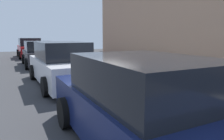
{
  "coord_description": "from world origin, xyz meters",
  "views": [
    {
      "loc": [
        -7.81,
        3.49,
        1.88
      ],
      "look_at": [
        -1.08,
        0.02,
        0.63
      ],
      "focal_mm": 33.25,
      "sensor_mm": 36.0,
      "label": 1
    }
  ],
  "objects_px": {
    "suitcase_red_6": "(120,73)",
    "fire_hydrant": "(96,64)",
    "suitcase_olive_1": "(168,87)",
    "parked_car_navy_0": "(144,108)",
    "suitcase_black_5": "(126,75)",
    "suitcase_olive_8": "(108,67)",
    "suitcase_teal_7": "(113,71)",
    "parked_car_charcoal_2": "(40,54)",
    "bollard_post": "(88,62)",
    "suitcase_navy_9": "(101,66)",
    "suitcase_silver_4": "(136,76)",
    "parked_car_white_1": "(62,65)",
    "suitcase_navy_2": "(156,82)",
    "suitcase_maroon_3": "(143,82)",
    "parked_car_red_3": "(30,48)",
    "suitcase_teal_0": "(183,92)"
  },
  "relations": [
    {
      "from": "suitcase_red_6",
      "to": "fire_hydrant",
      "type": "bearing_deg",
      "value": 0.05
    },
    {
      "from": "suitcase_olive_1",
      "to": "parked_car_navy_0",
      "type": "height_order",
      "value": "parked_car_navy_0"
    },
    {
      "from": "suitcase_black_5",
      "to": "suitcase_olive_8",
      "type": "height_order",
      "value": "suitcase_olive_8"
    },
    {
      "from": "suitcase_teal_7",
      "to": "parked_car_charcoal_2",
      "type": "distance_m",
      "value": 6.53
    },
    {
      "from": "suitcase_olive_1",
      "to": "bollard_post",
      "type": "bearing_deg",
      "value": 1.7
    },
    {
      "from": "fire_hydrant",
      "to": "parked_car_charcoal_2",
      "type": "xyz_separation_m",
      "value": [
        4.34,
        2.06,
        0.22
      ]
    },
    {
      "from": "suitcase_olive_8",
      "to": "parked_car_navy_0",
      "type": "distance_m",
      "value": 5.96
    },
    {
      "from": "fire_hydrant",
      "to": "suitcase_navy_9",
      "type": "bearing_deg",
      "value": 175.18
    },
    {
      "from": "suitcase_teal_7",
      "to": "fire_hydrant",
      "type": "relative_size",
      "value": 0.81
    },
    {
      "from": "suitcase_silver_4",
      "to": "fire_hydrant",
      "type": "height_order",
      "value": "suitcase_silver_4"
    },
    {
      "from": "suitcase_teal_7",
      "to": "parked_car_white_1",
      "type": "relative_size",
      "value": 0.12
    },
    {
      "from": "suitcase_black_5",
      "to": "suitcase_olive_8",
      "type": "distance_m",
      "value": 1.63
    },
    {
      "from": "suitcase_silver_4",
      "to": "bollard_post",
      "type": "distance_m",
      "value": 4.14
    },
    {
      "from": "parked_car_navy_0",
      "to": "parked_car_charcoal_2",
      "type": "relative_size",
      "value": 1.03
    },
    {
      "from": "suitcase_navy_2",
      "to": "suitcase_silver_4",
      "type": "xyz_separation_m",
      "value": [
        1.14,
        -0.0,
        -0.01
      ]
    },
    {
      "from": "parked_car_charcoal_2",
      "to": "suitcase_maroon_3",
      "type": "bearing_deg",
      "value": -166.41
    },
    {
      "from": "suitcase_olive_1",
      "to": "suitcase_teal_7",
      "type": "xyz_separation_m",
      "value": [
        3.3,
        0.03,
        -0.05
      ]
    },
    {
      "from": "parked_car_navy_0",
      "to": "parked_car_red_3",
      "type": "distance_m",
      "value": 17.01
    },
    {
      "from": "suitcase_red_6",
      "to": "parked_car_navy_0",
      "type": "xyz_separation_m",
      "value": [
        -4.47,
        2.06,
        0.3
      ]
    },
    {
      "from": "suitcase_red_6",
      "to": "suitcase_olive_8",
      "type": "distance_m",
      "value": 1.11
    },
    {
      "from": "suitcase_teal_0",
      "to": "bollard_post",
      "type": "bearing_deg",
      "value": 1.58
    },
    {
      "from": "suitcase_maroon_3",
      "to": "suitcase_navy_2",
      "type": "bearing_deg",
      "value": -171.35
    },
    {
      "from": "suitcase_black_5",
      "to": "parked_car_navy_0",
      "type": "distance_m",
      "value": 4.45
    },
    {
      "from": "suitcase_olive_8",
      "to": "parked_car_white_1",
      "type": "height_order",
      "value": "parked_car_white_1"
    },
    {
      "from": "suitcase_olive_1",
      "to": "suitcase_maroon_3",
      "type": "bearing_deg",
      "value": 2.75
    },
    {
      "from": "suitcase_teal_7",
      "to": "parked_car_navy_0",
      "type": "relative_size",
      "value": 0.13
    },
    {
      "from": "suitcase_olive_1",
      "to": "suitcase_olive_8",
      "type": "distance_m",
      "value": 3.85
    },
    {
      "from": "suitcase_red_6",
      "to": "parked_car_charcoal_2",
      "type": "relative_size",
      "value": 0.2
    },
    {
      "from": "fire_hydrant",
      "to": "suitcase_teal_0",
      "type": "bearing_deg",
      "value": -179.74
    },
    {
      "from": "suitcase_teal_0",
      "to": "parked_car_white_1",
      "type": "xyz_separation_m",
      "value": [
        4.23,
        2.09,
        0.32
      ]
    },
    {
      "from": "suitcase_red_6",
      "to": "parked_car_red_3",
      "type": "relative_size",
      "value": 0.19
    },
    {
      "from": "suitcase_olive_1",
      "to": "suitcase_red_6",
      "type": "relative_size",
      "value": 0.91
    },
    {
      "from": "suitcase_maroon_3",
      "to": "parked_car_navy_0",
      "type": "distance_m",
      "value": 3.49
    },
    {
      "from": "parked_car_red_3",
      "to": "suitcase_olive_8",
      "type": "bearing_deg",
      "value": -169.55
    },
    {
      "from": "suitcase_navy_2",
      "to": "suitcase_navy_9",
      "type": "xyz_separation_m",
      "value": [
        3.86,
        0.12,
        0.0
      ]
    },
    {
      "from": "suitcase_navy_9",
      "to": "bollard_post",
      "type": "xyz_separation_m",
      "value": [
        1.41,
        0.09,
        0.04
      ]
    },
    {
      "from": "suitcase_olive_1",
      "to": "suitcase_olive_8",
      "type": "relative_size",
      "value": 0.9
    },
    {
      "from": "suitcase_navy_2",
      "to": "parked_car_white_1",
      "type": "relative_size",
      "value": 0.2
    },
    {
      "from": "suitcase_olive_1",
      "to": "bollard_post",
      "type": "xyz_separation_m",
      "value": [
        5.81,
        0.17,
        0.09
      ]
    },
    {
      "from": "suitcase_teal_0",
      "to": "suitcase_red_6",
      "type": "xyz_separation_m",
      "value": [
        3.31,
        0.02,
        -0.01
      ]
    },
    {
      "from": "suitcase_teal_7",
      "to": "parked_car_charcoal_2",
      "type": "relative_size",
      "value": 0.13
    },
    {
      "from": "parked_car_charcoal_2",
      "to": "suitcase_teal_7",
      "type": "bearing_deg",
      "value": -161.69
    },
    {
      "from": "suitcase_navy_9",
      "to": "suitcase_red_6",
      "type": "bearing_deg",
      "value": -177.72
    },
    {
      "from": "suitcase_teal_7",
      "to": "suitcase_olive_8",
      "type": "relative_size",
      "value": 0.64
    },
    {
      "from": "fire_hydrant",
      "to": "suitcase_navy_2",
      "type": "bearing_deg",
      "value": -179.33
    },
    {
      "from": "parked_car_white_1",
      "to": "parked_car_red_3",
      "type": "height_order",
      "value": "parked_car_red_3"
    },
    {
      "from": "suitcase_teal_7",
      "to": "suitcase_olive_8",
      "type": "bearing_deg",
      "value": -6.16
    },
    {
      "from": "suitcase_teal_0",
      "to": "parked_car_navy_0",
      "type": "bearing_deg",
      "value": 118.99
    },
    {
      "from": "bollard_post",
      "to": "parked_car_navy_0",
      "type": "relative_size",
      "value": 0.17
    },
    {
      "from": "suitcase_black_5",
      "to": "suitcase_teal_7",
      "type": "distance_m",
      "value": 1.08
    }
  ]
}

